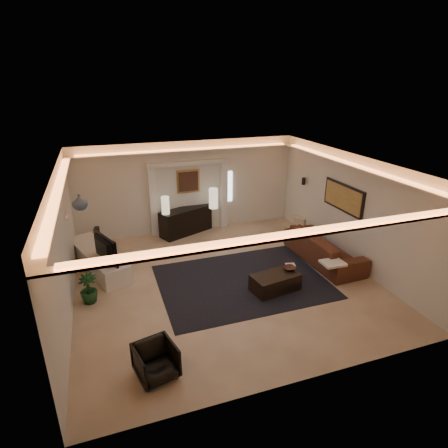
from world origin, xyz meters
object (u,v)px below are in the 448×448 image
object	(u,v)px
console	(186,221)
coffee_table	(275,282)
armchair	(156,361)
sofa	(324,248)

from	to	relation	value
console	coffee_table	xyz separation A→B (m)	(1.16, -4.07, -0.20)
console	armchair	size ratio (longest dim) A/B	2.61
coffee_table	console	bearing A→B (deg)	97.07
sofa	armchair	bearing A→B (deg)	117.06
console	armchair	world-z (taller)	console
armchair	coffee_table	bearing A→B (deg)	16.59
sofa	coffee_table	xyz separation A→B (m)	(-1.93, -0.96, -0.17)
console	sofa	bearing A→B (deg)	-68.52
coffee_table	armchair	xyz separation A→B (m)	(-3.08, -1.79, 0.10)
console	armchair	bearing A→B (deg)	-131.47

